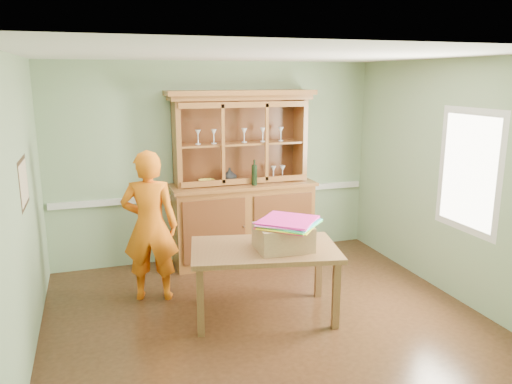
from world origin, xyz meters
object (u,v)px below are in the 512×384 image
object	(u,v)px
china_hutch	(242,203)
person	(150,226)
dining_table	(264,255)
cardboard_box	(283,237)

from	to	relation	value
china_hutch	person	size ratio (longest dim) A/B	1.35
person	dining_table	bearing A→B (deg)	158.28
cardboard_box	dining_table	bearing A→B (deg)	146.33
china_hutch	dining_table	distance (m)	1.71
china_hutch	dining_table	world-z (taller)	china_hutch
cardboard_box	person	size ratio (longest dim) A/B	0.32
china_hutch	cardboard_box	size ratio (longest dim) A/B	4.23
dining_table	cardboard_box	xyz separation A→B (m)	(0.16, -0.11, 0.22)
dining_table	person	size ratio (longest dim) A/B	0.97
dining_table	person	xyz separation A→B (m)	(-1.08, 0.81, 0.19)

